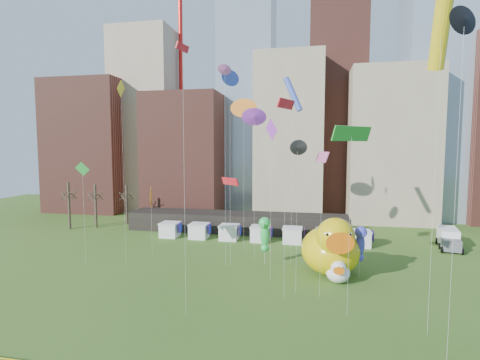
% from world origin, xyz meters
% --- Properties ---
extents(skyline, '(101.00, 23.00, 68.00)m').
position_xyz_m(skyline, '(2.25, 61.06, 21.44)').
color(skyline, brown).
rests_on(skyline, ground).
extents(crane_left, '(23.00, 1.00, 76.00)m').
position_xyz_m(crane_left, '(-21.11, 64.00, 46.90)').
color(crane_left, red).
rests_on(crane_left, ground).
extents(pavilion, '(38.00, 6.00, 3.20)m').
position_xyz_m(pavilion, '(-4.00, 42.00, 1.60)').
color(pavilion, black).
rests_on(pavilion, ground).
extents(vendor_tents, '(33.24, 2.80, 2.40)m').
position_xyz_m(vendor_tents, '(1.02, 36.00, 1.11)').
color(vendor_tents, white).
rests_on(vendor_tents, ground).
extents(bare_trees, '(8.44, 6.44, 8.50)m').
position_xyz_m(bare_trees, '(-30.17, 40.54, 4.01)').
color(bare_trees, '#382B21').
rests_on(bare_trees, ground).
extents(big_duck, '(7.78, 9.64, 7.03)m').
position_xyz_m(big_duck, '(11.04, 22.54, 3.23)').
color(big_duck, '#DDBE0B').
rests_on(big_duck, ground).
extents(small_duck, '(2.66, 3.56, 2.74)m').
position_xyz_m(small_duck, '(11.67, 20.16, 1.26)').
color(small_duck, white).
rests_on(small_duck, ground).
extents(seahorse_green, '(1.63, 1.96, 6.05)m').
position_xyz_m(seahorse_green, '(3.12, 24.72, 4.23)').
color(seahorse_green, silver).
rests_on(seahorse_green, ground).
extents(seahorse_purple, '(1.62, 1.89, 5.86)m').
position_xyz_m(seahorse_purple, '(14.17, 22.38, 4.18)').
color(seahorse_purple, silver).
rests_on(seahorse_purple, ground).
extents(box_truck, '(3.62, 6.92, 2.80)m').
position_xyz_m(box_truck, '(28.54, 37.50, 1.44)').
color(box_truck, white).
rests_on(box_truck, ground).
extents(kite_0, '(1.53, 2.78, 19.05)m').
position_xyz_m(kite_0, '(6.24, 14.81, 18.46)').
color(kite_0, silver).
rests_on(kite_0, ground).
extents(kite_1, '(1.21, 3.34, 14.21)m').
position_xyz_m(kite_1, '(9.63, 15.91, 13.64)').
color(kite_1, silver).
rests_on(kite_1, ground).
extents(kite_2, '(1.27, 1.10, 15.35)m').
position_xyz_m(kite_2, '(7.30, 16.58, 14.54)').
color(kite_2, silver).
rests_on(kite_2, ground).
extents(kite_3, '(1.61, 0.51, 12.92)m').
position_xyz_m(kite_3, '(-18.19, 19.45, 11.66)').
color(kite_3, silver).
rests_on(kite_3, ground).
extents(kite_4, '(0.18, 2.12, 22.85)m').
position_xyz_m(kite_4, '(-14.28, 22.00, 20.94)').
color(kite_4, silver).
rests_on(kite_4, ground).
extents(kite_5, '(2.62, 1.45, 23.20)m').
position_xyz_m(kite_5, '(6.32, 25.67, 21.03)').
color(kite_5, silver).
rests_on(kite_5, ground).
extents(kite_6, '(2.56, 0.70, 21.31)m').
position_xyz_m(kite_6, '(-0.56, 30.24, 20.01)').
color(kite_6, silver).
rests_on(kite_6, ground).
extents(kite_7, '(1.45, 1.88, 17.73)m').
position_xyz_m(kite_7, '(4.37, 19.81, 16.15)').
color(kite_7, silver).
rests_on(kite_7, ground).
extents(kite_8, '(0.62, 1.87, 23.10)m').
position_xyz_m(kite_8, '(-1.96, 9.95, 22.31)').
color(kite_8, silver).
rests_on(kite_8, ground).
extents(kite_9, '(1.01, 0.97, 24.55)m').
position_xyz_m(kite_9, '(-1.68, 23.76, 23.63)').
color(kite_9, silver).
rests_on(kite_9, ground).
extents(kite_10, '(1.54, 1.22, 23.40)m').
position_xyz_m(kite_10, '(17.86, 6.48, 22.43)').
color(kite_10, silver).
rests_on(kite_10, ground).
extents(kite_11, '(3.50, 3.08, 16.37)m').
position_xyz_m(kite_11, '(11.91, 12.54, 15.70)').
color(kite_11, silver).
rests_on(kite_11, ground).
extents(kite_12, '(1.60, 4.15, 27.26)m').
position_xyz_m(kite_12, '(17.75, 10.28, 23.81)').
color(kite_12, silver).
rests_on(kite_12, ground).
extents(kite_13, '(1.35, 1.84, 24.46)m').
position_xyz_m(kite_13, '(-1.72, 26.63, 23.37)').
color(kite_13, silver).
rests_on(kite_13, ground).
extents(kite_14, '(0.94, 2.75, 9.58)m').
position_xyz_m(kite_14, '(-11.99, 24.84, 8.07)').
color(kite_14, silver).
rests_on(kite_14, ground).
extents(kite_15, '(2.04, 1.23, 19.53)m').
position_xyz_m(kite_15, '(1.62, 25.75, 18.42)').
color(kite_15, silver).
rests_on(kite_15, ground).
extents(kite_16, '(2.54, 2.20, 10.99)m').
position_xyz_m(kite_16, '(-0.98, 23.34, 10.49)').
color(kite_16, silver).
rests_on(kite_16, ground).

